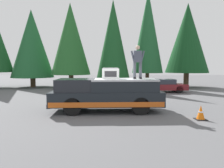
# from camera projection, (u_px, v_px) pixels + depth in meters

# --- Properties ---
(ground_plane) EXTENTS (90.00, 90.00, 0.00)m
(ground_plane) POSITION_uv_depth(u_px,v_px,m) (105.00, 111.00, 10.94)
(ground_plane) COLOR #565659
(pickup_truck) EXTENTS (2.01, 5.54, 1.65)m
(pickup_truck) POSITION_uv_depth(u_px,v_px,m) (107.00, 94.00, 10.78)
(pickup_truck) COLOR black
(pickup_truck) RESTS_ON ground
(compressor_unit) EXTENTS (0.65, 0.84, 0.56)m
(compressor_unit) POSITION_uv_depth(u_px,v_px,m) (110.00, 73.00, 10.74)
(compressor_unit) COLOR silver
(compressor_unit) RESTS_ON pickup_truck
(person_on_truck_bed) EXTENTS (0.29, 0.72, 1.69)m
(person_on_truck_bed) POSITION_uv_depth(u_px,v_px,m) (138.00, 61.00, 10.82)
(person_on_truck_bed) COLOR #4C515B
(person_on_truck_bed) RESTS_ON pickup_truck
(parked_car_maroon) EXTENTS (1.64, 4.10, 1.16)m
(parked_car_maroon) POSITION_uv_depth(u_px,v_px,m) (163.00, 86.00, 18.75)
(parked_car_maroon) COLOR maroon
(parked_car_maroon) RESTS_ON ground
(traffic_cone) EXTENTS (0.47, 0.47, 0.62)m
(traffic_cone) POSITION_uv_depth(u_px,v_px,m) (201.00, 113.00, 9.11)
(traffic_cone) COLOR black
(traffic_cone) RESTS_ON ground
(conifer_far_left) EXTENTS (4.65, 4.65, 9.10)m
(conifer_far_left) POSITION_uv_depth(u_px,v_px,m) (187.00, 38.00, 23.22)
(conifer_far_left) COLOR #4C3826
(conifer_far_left) RESTS_ON ground
(conifer_left) EXTENTS (3.31, 3.31, 10.30)m
(conifer_left) POSITION_uv_depth(u_px,v_px,m) (148.00, 32.00, 22.78)
(conifer_left) COLOR #4C3826
(conifer_left) RESTS_ON ground
(conifer_center_left) EXTENTS (3.42, 3.42, 9.04)m
(conifer_center_left) POSITION_uv_depth(u_px,v_px,m) (113.00, 39.00, 21.84)
(conifer_center_left) COLOR #4C3826
(conifer_center_left) RESTS_ON ground
(conifer_center_right) EXTENTS (4.07, 4.07, 8.78)m
(conifer_center_right) POSITION_uv_depth(u_px,v_px,m) (71.00, 39.00, 21.99)
(conifer_center_right) COLOR #4C3826
(conifer_center_right) RESTS_ON ground
(conifer_right) EXTENTS (4.55, 4.55, 8.40)m
(conifer_right) POSITION_uv_depth(u_px,v_px,m) (32.00, 44.00, 23.14)
(conifer_right) COLOR #4C3826
(conifer_right) RESTS_ON ground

